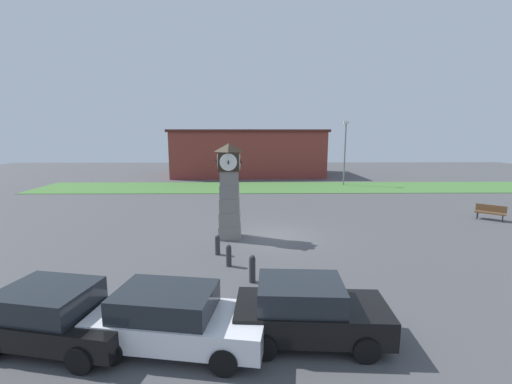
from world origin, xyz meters
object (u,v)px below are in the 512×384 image
(bollard_near_tower, at_px, (252,268))
(street_lamp_near_road, at_px, (345,149))
(bollard_mid_row, at_px, (229,255))
(bollard_far_row, at_px, (217,245))
(bench, at_px, (491,211))
(clock_tower, at_px, (229,192))
(car_near_tower, at_px, (175,318))
(car_by_building, at_px, (308,311))
(car_navy_sedan, at_px, (56,315))

(bollard_near_tower, relative_size, street_lamp_near_road, 0.16)
(bollard_mid_row, xyz_separation_m, bollard_far_row, (-0.58, 1.31, -0.01))
(bench, relative_size, street_lamp_near_road, 0.25)
(clock_tower, height_order, bollard_near_tower, clock_tower)
(car_near_tower, bearing_deg, bollard_far_row, 86.33)
(car_near_tower, relative_size, car_by_building, 1.14)
(car_by_building, bearing_deg, bollard_mid_row, 115.61)
(bollard_near_tower, bearing_deg, car_navy_sedan, -144.83)
(bollard_mid_row, relative_size, car_navy_sedan, 0.22)
(bollard_near_tower, xyz_separation_m, car_navy_sedan, (-4.96, -3.50, 0.24))
(car_near_tower, bearing_deg, car_navy_sedan, 176.49)
(car_navy_sedan, bearing_deg, bollard_near_tower, 35.17)
(bollard_mid_row, bearing_deg, bollard_near_tower, -57.73)
(bollard_mid_row, xyz_separation_m, car_navy_sedan, (-4.03, -4.98, 0.30))
(car_navy_sedan, height_order, car_near_tower, same)
(car_by_building, bearing_deg, bollard_far_row, 115.22)
(bollard_far_row, height_order, car_near_tower, car_near_tower)
(bollard_near_tower, distance_m, bollard_far_row, 3.18)
(clock_tower, xyz_separation_m, bollard_near_tower, (1.12, -5.23, -1.84))
(clock_tower, bearing_deg, bollard_mid_row, -87.22)
(street_lamp_near_road, bearing_deg, clock_tower, -121.25)
(bollard_near_tower, xyz_separation_m, bollard_far_row, (-1.51, 2.80, -0.07))
(car_by_building, distance_m, street_lamp_near_road, 26.98)
(bollard_far_row, relative_size, street_lamp_near_road, 0.14)
(clock_tower, distance_m, bollard_far_row, 3.12)
(bollard_near_tower, height_order, car_near_tower, car_near_tower)
(car_near_tower, height_order, car_by_building, car_by_building)
(clock_tower, distance_m, bollard_mid_row, 4.21)
(bollard_mid_row, distance_m, bollard_far_row, 1.43)
(bollard_near_tower, distance_m, car_near_tower, 4.17)
(car_navy_sedan, distance_m, car_by_building, 6.39)
(clock_tower, bearing_deg, car_by_building, -73.65)
(bollard_mid_row, xyz_separation_m, car_by_building, (2.37, -4.94, 0.34))
(bollard_far_row, distance_m, street_lamp_near_road, 22.41)
(bench, bearing_deg, bollard_near_tower, -149.49)
(clock_tower, xyz_separation_m, bollard_mid_row, (0.18, -3.75, -1.90))
(bench, bearing_deg, street_lamp_near_road, 111.41)
(car_near_tower, xyz_separation_m, street_lamp_near_road, (11.12, 25.92, 2.87))
(bollard_mid_row, bearing_deg, car_near_tower, -100.88)
(street_lamp_near_road, bearing_deg, bollard_near_tower, -112.46)
(clock_tower, height_order, car_by_building, clock_tower)
(car_navy_sedan, height_order, car_by_building, car_by_building)
(bollard_far_row, xyz_separation_m, street_lamp_near_road, (10.71, 19.43, 3.18))
(car_navy_sedan, relative_size, car_by_building, 1.06)
(bollard_far_row, distance_m, car_by_building, 6.92)
(bench, bearing_deg, bollard_far_row, -160.23)
(car_by_building, height_order, bench, car_by_building)
(car_navy_sedan, xyz_separation_m, street_lamp_near_road, (14.16, 25.73, 2.87))
(bollard_far_row, bearing_deg, car_navy_sedan, -118.72)
(bollard_mid_row, relative_size, street_lamp_near_road, 0.14)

